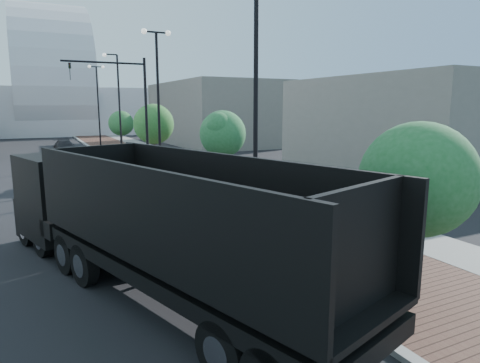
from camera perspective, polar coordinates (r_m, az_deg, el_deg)
name	(u,v)px	position (r m, az deg, el deg)	size (l,w,h in m)	color
sidewalk	(140,155)	(44.10, -13.44, 3.54)	(7.00, 140.00, 0.12)	#4C2D23
concrete_strip	(165,153)	(44.78, -10.07, 3.76)	(2.40, 140.00, 0.13)	slate
curb	(104,157)	(43.46, -17.94, 3.24)	(0.30, 140.00, 0.14)	gray
dump_truck	(112,220)	(13.28, -16.90, -4.96)	(6.74, 13.97, 3.76)	black
white_sedan	(144,234)	(14.81, -12.92, -6.98)	(1.37, 3.94, 1.30)	white
dark_car_mid	(55,180)	(27.32, -23.74, 0.14)	(1.99, 4.31, 1.20)	black
dark_car_far	(65,146)	(49.22, -22.64, 4.40)	(1.86, 4.58, 1.33)	black
pedestrian	(211,164)	(30.38, -3.97, 2.33)	(0.59, 0.39, 1.62)	black
streetlight_1	(253,124)	(14.44, 1.73, 7.76)	(1.44, 0.56, 9.21)	black
streetlight_2	(159,108)	(25.67, -10.96, 9.71)	(1.72, 0.56, 9.28)	black
streetlight_3	(119,113)	(37.35, -16.13, 8.85)	(1.44, 0.56, 9.21)	black
streetlight_4	(98,107)	(49.21, -18.62, 9.51)	(1.72, 0.56, 9.28)	black
traffic_mast	(132,106)	(28.36, -14.41, 9.93)	(5.09, 0.20, 8.00)	black
tree_0	(418,180)	(10.57, 23.00, 0.24)	(2.67, 2.67, 4.62)	#382619
tree_1	(223,134)	(19.49, -2.27, 6.44)	(2.21, 2.13, 4.77)	#382619
tree_2	(154,124)	(30.82, -11.54, 7.62)	(2.85, 2.85, 5.12)	#382619
tree_3	(121,123)	(42.53, -15.77, 7.59)	(2.43, 2.39, 4.51)	#382619
convention_center	(53,100)	(87.83, -24.01, 10.01)	(50.00, 30.00, 50.00)	#AFB1B9
commercial_block_ne	(214,113)	(57.25, -3.54, 9.21)	(12.00, 22.00, 8.00)	#64625A
commercial_block_e	(398,126)	(33.31, 20.65, 7.04)	(10.00, 16.00, 7.00)	slate
utility_cover_1	(330,252)	(14.63, 12.13, -9.30)	(0.50, 0.50, 0.02)	black
utility_cover_2	(207,192)	(23.89, -4.47, -1.49)	(0.50, 0.50, 0.02)	black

